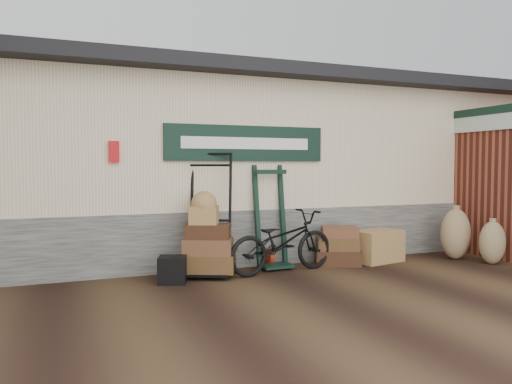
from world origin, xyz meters
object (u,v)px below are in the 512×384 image
black_trunk (172,270)px  suitcase_stack (338,245)px  bicycle (282,238)px  wicker_hamper (377,246)px  green_barrow (271,217)px  porter_trolley (210,212)px

black_trunk → suitcase_stack: bearing=5.1°
bicycle → wicker_hamper: bearing=-92.5°
green_barrow → bicycle: bearing=-94.1°
green_barrow → wicker_hamper: bearing=-9.6°
porter_trolley → green_barrow: 1.05m
black_trunk → bicycle: size_ratio=0.21×
wicker_hamper → bicycle: bearing=-173.7°
suitcase_stack → bicycle: bicycle is taller
bicycle → porter_trolley: bearing=64.4°
green_barrow → black_trunk: bearing=-167.3°
suitcase_stack → green_barrow: bearing=168.7°
porter_trolley → wicker_hamper: bearing=22.3°
porter_trolley → black_trunk: size_ratio=4.99×
suitcase_stack → bicycle: size_ratio=0.40×
porter_trolley → green_barrow: (1.03, 0.11, -0.12)m
black_trunk → bicycle: 1.70m
wicker_hamper → black_trunk: bearing=-176.0°
porter_trolley → suitcase_stack: porter_trolley is taller
suitcase_stack → bicycle: (-1.09, -0.21, 0.20)m
suitcase_stack → black_trunk: (-2.75, -0.25, -0.13)m
porter_trolley → wicker_hamper: size_ratio=2.28×
porter_trolley → wicker_hamper: (2.87, -0.11, -0.66)m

